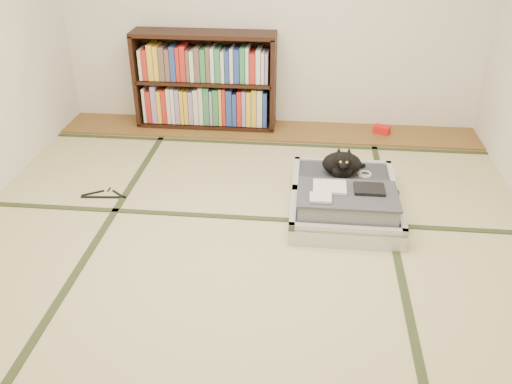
# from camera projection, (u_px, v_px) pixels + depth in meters

# --- Properties ---
(floor) EXTENTS (4.50, 4.50, 0.00)m
(floor) POSITION_uv_depth(u_px,v_px,m) (243.00, 251.00, 3.56)
(floor) COLOR #C2B681
(floor) RESTS_ON ground
(wood_strip) EXTENTS (4.00, 0.50, 0.02)m
(wood_strip) POSITION_uv_depth(u_px,v_px,m) (268.00, 130.00, 5.29)
(wood_strip) COLOR brown
(wood_strip) RESTS_ON ground
(red_item) EXTENTS (0.17, 0.14, 0.07)m
(red_item) POSITION_uv_depth(u_px,v_px,m) (382.00, 129.00, 5.19)
(red_item) COLOR red
(red_item) RESTS_ON wood_strip
(room_shell) EXTENTS (4.50, 4.50, 4.50)m
(room_shell) POSITION_uv_depth(u_px,v_px,m) (240.00, 23.00, 2.84)
(room_shell) COLOR white
(room_shell) RESTS_ON ground
(tatami_borders) EXTENTS (4.00, 4.50, 0.01)m
(tatami_borders) POSITION_uv_depth(u_px,v_px,m) (251.00, 211.00, 3.99)
(tatami_borders) COLOR #2D381E
(tatami_borders) RESTS_ON ground
(bookcase) EXTENTS (1.34, 0.31, 0.92)m
(bookcase) POSITION_uv_depth(u_px,v_px,m) (205.00, 82.00, 5.18)
(bookcase) COLOR black
(bookcase) RESTS_ON wood_strip
(suitcase) EXTENTS (0.77, 1.03, 0.30)m
(suitcase) POSITION_uv_depth(u_px,v_px,m) (345.00, 200.00, 3.92)
(suitcase) COLOR silver
(suitcase) RESTS_ON floor
(cat) EXTENTS (0.34, 0.35, 0.28)m
(cat) POSITION_uv_depth(u_px,v_px,m) (342.00, 164.00, 4.11)
(cat) COLOR black
(cat) RESTS_ON suitcase
(cable_coil) EXTENTS (0.11, 0.11, 0.03)m
(cable_coil) POSITION_uv_depth(u_px,v_px,m) (365.00, 174.00, 4.16)
(cable_coil) COLOR white
(cable_coil) RESTS_ON suitcase
(hanger) EXTENTS (0.36, 0.18, 0.01)m
(hanger) POSITION_uv_depth(u_px,v_px,m) (105.00, 195.00, 4.18)
(hanger) COLOR black
(hanger) RESTS_ON floor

